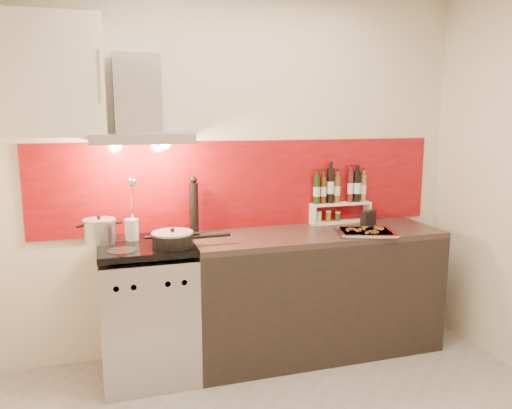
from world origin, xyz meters
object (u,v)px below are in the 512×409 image
object	(u,v)px
range_stove	(148,312)
baking_tray	(366,232)
stock_pot	(100,231)
saute_pan	(174,239)
counter	(315,292)
pepper_mill	(194,206)

from	to	relation	value
range_stove	baking_tray	bearing A→B (deg)	-6.06
range_stove	stock_pot	distance (m)	0.62
baking_tray	stock_pot	bearing A→B (deg)	171.77
stock_pot	saute_pan	distance (m)	0.50
stock_pot	saute_pan	xyz separation A→B (m)	(0.44, -0.23, -0.03)
stock_pot	baking_tray	xyz separation A→B (m)	(1.78, -0.26, -0.07)
counter	stock_pot	bearing A→B (deg)	176.39
range_stove	saute_pan	bearing A→B (deg)	-39.29
stock_pot	pepper_mill	bearing A→B (deg)	7.93
range_stove	saute_pan	xyz separation A→B (m)	(0.16, -0.13, 0.52)
range_stove	counter	distance (m)	1.20
saute_pan	baking_tray	bearing A→B (deg)	-1.06
range_stove	stock_pot	size ratio (longest dim) A/B	4.37
counter	baking_tray	size ratio (longest dim) A/B	3.89
saute_pan	stock_pot	bearing A→B (deg)	152.37
saute_pan	baking_tray	size ratio (longest dim) A/B	1.09
stock_pot	saute_pan	bearing A→B (deg)	-27.63
saute_pan	baking_tray	xyz separation A→B (m)	(1.34, -0.02, -0.04)
range_stove	pepper_mill	world-z (taller)	pepper_mill
saute_pan	pepper_mill	bearing A→B (deg)	59.94
saute_pan	baking_tray	world-z (taller)	saute_pan
stock_pot	pepper_mill	xyz separation A→B (m)	(0.63, 0.09, 0.11)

